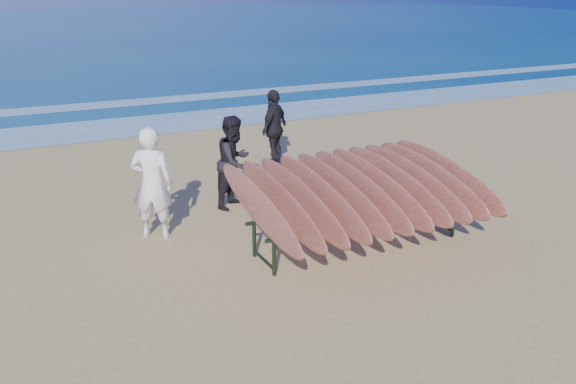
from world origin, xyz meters
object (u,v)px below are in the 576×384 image
person_white (152,183)px  person_dark_b (274,128)px  surfboard_rack (359,191)px  person_dark_a (235,162)px

person_white → person_dark_b: size_ratio=1.06×
surfboard_rack → person_dark_a: bearing=112.0°
person_white → person_dark_b: person_white is taller
surfboard_rack → person_dark_b: bearing=80.9°
surfboard_rack → person_white: bearing=147.2°
person_dark_b → person_dark_a: bearing=12.1°
surfboard_rack → person_white: person_white is taller
surfboard_rack → person_white: (-2.51, 1.66, -0.00)m
person_white → person_dark_b: (3.25, 2.63, -0.05)m
surfboard_rack → person_white: size_ratio=1.90×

